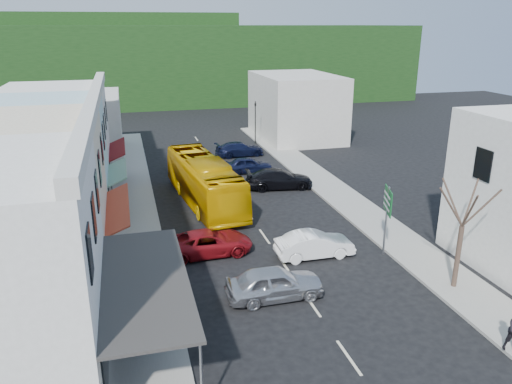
% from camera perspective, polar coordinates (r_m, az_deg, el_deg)
% --- Properties ---
extents(ground, '(120.00, 120.00, 0.00)m').
position_cam_1_polar(ground, '(26.97, 3.31, -8.40)').
color(ground, black).
rests_on(ground, ground).
extents(sidewalk_left, '(3.00, 52.00, 0.15)m').
position_cam_1_polar(sidewalk_left, '(34.96, -13.70, -2.28)').
color(sidewalk_left, gray).
rests_on(sidewalk_left, ground).
extents(sidewalk_right, '(3.00, 52.00, 0.15)m').
position_cam_1_polar(sidewalk_right, '(38.10, 9.40, -0.24)').
color(sidewalk_right, gray).
rests_on(sidewalk_right, ground).
extents(shopfront_row, '(8.25, 30.00, 8.00)m').
position_cam_1_polar(shopfront_row, '(29.37, -23.72, 0.71)').
color(shopfront_row, silver).
rests_on(shopfront_row, ground).
extents(distant_block_left, '(8.00, 10.00, 6.00)m').
position_cam_1_polar(distant_block_left, '(50.81, -19.70, 7.09)').
color(distant_block_left, '#B7B2A8').
rests_on(distant_block_left, ground).
extents(distant_block_right, '(8.00, 12.00, 7.00)m').
position_cam_1_polar(distant_block_right, '(56.65, 4.58, 9.72)').
color(distant_block_right, '#B7B2A8').
rests_on(distant_block_right, ground).
extents(hillside, '(80.00, 26.00, 14.00)m').
position_cam_1_polar(hillside, '(88.25, -11.21, 14.75)').
color(hillside, black).
rests_on(hillside, ground).
extents(bus, '(3.80, 11.81, 3.10)m').
position_cam_1_polar(bus, '(35.68, -5.95, 1.10)').
color(bus, '#D59C02').
rests_on(bus, ground).
extents(car_silver, '(4.41, 1.82, 1.40)m').
position_cam_1_polar(car_silver, '(23.70, 2.14, -10.53)').
color(car_silver, '#BCBCC2').
rests_on(car_silver, ground).
extents(car_white, '(4.40, 1.81, 1.40)m').
position_cam_1_polar(car_white, '(27.81, 6.70, -6.03)').
color(car_white, white).
rests_on(car_white, ground).
extents(car_red, '(4.68, 2.09, 1.40)m').
position_cam_1_polar(car_red, '(28.06, -5.43, -5.75)').
color(car_red, maroon).
rests_on(car_red, ground).
extents(car_black_near, '(4.68, 2.35, 1.40)m').
position_cam_1_polar(car_black_near, '(39.04, 2.66, 1.43)').
color(car_black_near, black).
rests_on(car_black_near, ground).
extents(car_navy_mid, '(4.56, 2.23, 1.40)m').
position_cam_1_polar(car_navy_mid, '(43.10, -0.85, 3.11)').
color(car_navy_mid, black).
rests_on(car_navy_mid, ground).
extents(car_black_far, '(4.54, 2.19, 1.40)m').
position_cam_1_polar(car_black_far, '(44.61, -6.71, 3.53)').
color(car_black_far, black).
rests_on(car_black_far, ground).
extents(car_navy_far, '(4.62, 2.14, 1.40)m').
position_cam_1_polar(car_navy_far, '(48.73, -1.88, 4.94)').
color(car_navy_far, black).
rests_on(car_navy_far, ground).
extents(pedestrian_left, '(0.42, 0.62, 1.70)m').
position_cam_1_polar(pedestrian_left, '(26.37, -12.42, -7.08)').
color(pedestrian_left, black).
rests_on(pedestrian_left, sidewalk_left).
extents(direction_sign, '(1.22, 1.89, 3.95)m').
position_cam_1_polar(direction_sign, '(28.34, 14.65, -3.24)').
color(direction_sign, '#0E5421').
rests_on(direction_sign, ground).
extents(street_tree, '(3.33, 3.33, 6.56)m').
position_cam_1_polar(street_tree, '(25.27, 22.49, -3.64)').
color(street_tree, '#3A2921').
rests_on(street_tree, ground).
extents(traffic_signal, '(1.06, 1.21, 4.54)m').
position_cam_1_polar(traffic_signal, '(53.56, -0.08, 7.93)').
color(traffic_signal, black).
rests_on(traffic_signal, ground).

